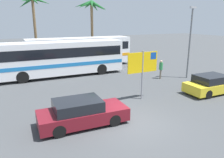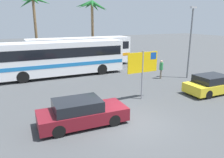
# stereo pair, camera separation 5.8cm
# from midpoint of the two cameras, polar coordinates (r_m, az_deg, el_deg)

# --- Properties ---
(ground) EXTENTS (120.00, 120.00, 0.00)m
(ground) POSITION_cam_midpoint_polar(r_m,az_deg,el_deg) (11.21, 5.46, -11.61)
(ground) COLOR #424447
(bus_front_coach) EXTENTS (11.38, 2.52, 3.17)m
(bus_front_coach) POSITION_cam_midpoint_polar(r_m,az_deg,el_deg) (20.68, -12.95, 5.69)
(bus_front_coach) COLOR white
(bus_front_coach) RESTS_ON ground
(bus_rear_coach) EXTENTS (11.38, 2.52, 3.17)m
(bus_rear_coach) POSITION_cam_midpoint_polar(r_m,az_deg,el_deg) (24.72, -8.22, 7.41)
(bus_rear_coach) COLOR white
(bus_rear_coach) RESTS_ON ground
(ferry_sign) EXTENTS (2.20, 0.13, 3.20)m
(ferry_sign) POSITION_cam_midpoint_polar(r_m,az_deg,el_deg) (14.03, 8.30, 3.84)
(ferry_sign) COLOR gray
(ferry_sign) RESTS_ON ground
(car_yellow) EXTENTS (4.18, 1.81, 1.32)m
(car_yellow) POSITION_cam_midpoint_polar(r_m,az_deg,el_deg) (17.03, 24.91, -1.29)
(car_yellow) COLOR yellow
(car_yellow) RESTS_ON ground
(car_maroon) EXTENTS (4.38, 1.86, 1.32)m
(car_maroon) POSITION_cam_midpoint_polar(r_m,az_deg,el_deg) (10.94, -7.85, -8.71)
(car_maroon) COLOR maroon
(car_maroon) RESTS_ON ground
(pedestrian_by_bus) EXTENTS (0.32, 0.32, 1.65)m
(pedestrian_by_bus) POSITION_cam_midpoint_polar(r_m,az_deg,el_deg) (19.74, 12.83, 2.86)
(pedestrian_by_bus) COLOR #706656
(pedestrian_by_bus) RESTS_ON ground
(lamp_post_left_side) EXTENTS (0.56, 0.20, 6.16)m
(lamp_post_left_side) POSITION_cam_midpoint_polar(r_m,az_deg,el_deg) (20.31, 19.89, 9.62)
(lamp_post_left_side) COLOR slate
(lamp_post_left_side) RESTS_ON ground
(palm_tree_seaside) EXTENTS (3.71, 3.97, 7.80)m
(palm_tree_seaside) POSITION_cam_midpoint_polar(r_m,az_deg,el_deg) (28.89, -19.64, 16.72)
(palm_tree_seaside) COLOR brown
(palm_tree_seaside) RESTS_ON ground
(palm_tree_inland) EXTENTS (4.03, 4.11, 7.38)m
(palm_tree_inland) POSITION_cam_midpoint_polar(r_m,az_deg,el_deg) (27.94, -5.16, 17.28)
(palm_tree_inland) COLOR brown
(palm_tree_inland) RESTS_ON ground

